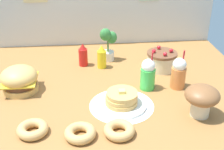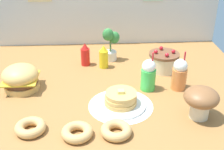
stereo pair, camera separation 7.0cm
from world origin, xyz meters
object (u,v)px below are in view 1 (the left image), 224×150
(layer_cake, at_px, (162,60))
(potted_plant, at_px, (108,43))
(donut_pink_glaze, at_px, (33,129))
(mushroom_stool, at_px, (202,98))
(pancake_stack, at_px, (122,100))
(ketchup_bottle, at_px, (83,55))
(donut_chocolate, at_px, (80,133))
(burger, at_px, (19,79))
(mustard_bottle, at_px, (102,57))
(donut_vanilla, at_px, (119,130))
(cream_soda_cup, at_px, (148,74))
(orange_float_cup, at_px, (179,73))

(layer_cake, xyz_separation_m, potted_plant, (-0.42, 0.22, 0.08))
(donut_pink_glaze, relative_size, mushroom_stool, 0.85)
(pancake_stack, xyz_separation_m, ketchup_bottle, (-0.24, 0.64, 0.05))
(pancake_stack, bearing_deg, donut_chocolate, -132.69)
(ketchup_bottle, height_order, mushroom_stool, mushroom_stool)
(layer_cake, bearing_deg, pancake_stack, -127.67)
(burger, xyz_separation_m, mushroom_stool, (1.18, -0.42, 0.04))
(mustard_bottle, distance_m, donut_vanilla, 0.88)
(burger, height_order, donut_vanilla, burger)
(pancake_stack, bearing_deg, cream_soda_cup, 43.99)
(pancake_stack, height_order, potted_plant, potted_plant)
(ketchup_bottle, bearing_deg, cream_soda_cup, -43.51)
(donut_vanilla, bearing_deg, pancake_stack, 80.19)
(mustard_bottle, bearing_deg, cream_soda_cup, -51.04)
(donut_chocolate, bearing_deg, mustard_bottle, 78.25)
(cream_soda_cup, distance_m, donut_vanilla, 0.58)
(cream_soda_cup, xyz_separation_m, orange_float_cup, (0.22, -0.00, 0.00))
(layer_cake, bearing_deg, potted_plant, 152.61)
(donut_pink_glaze, height_order, donut_vanilla, same)
(potted_plant, bearing_deg, donut_vanilla, -91.28)
(mustard_bottle, bearing_deg, donut_chocolate, -101.75)
(layer_cake, distance_m, orange_float_cup, 0.31)
(pancake_stack, height_order, donut_vanilla, pancake_stack)
(burger, xyz_separation_m, donut_pink_glaze, (0.15, -0.51, -0.06))
(orange_float_cup, distance_m, mushroom_stool, 0.36)
(cream_soda_cup, xyz_separation_m, potted_plant, (-0.24, 0.52, 0.04))
(orange_float_cup, distance_m, donut_pink_glaze, 1.09)
(burger, distance_m, potted_plant, 0.82)
(layer_cake, distance_m, donut_chocolate, 1.05)
(mushroom_stool, bearing_deg, donut_chocolate, -169.28)
(mustard_bottle, bearing_deg, orange_float_cup, -35.79)
(layer_cake, height_order, mushroom_stool, mushroom_stool)
(mustard_bottle, height_order, donut_vanilla, mustard_bottle)
(burger, distance_m, mushroom_stool, 1.25)
(burger, xyz_separation_m, ketchup_bottle, (0.46, 0.37, 0.00))
(mustard_bottle, distance_m, potted_plant, 0.17)
(layer_cake, distance_m, mustard_bottle, 0.49)
(donut_vanilla, bearing_deg, burger, 139.00)
(mustard_bottle, height_order, donut_pink_glaze, mustard_bottle)
(donut_vanilla, bearing_deg, mushroom_stool, 14.78)
(potted_plant, relative_size, mushroom_stool, 1.39)
(mushroom_stool, bearing_deg, orange_float_cup, 95.88)
(ketchup_bottle, height_order, mustard_bottle, same)
(donut_chocolate, bearing_deg, donut_pink_glaze, 167.53)
(burger, xyz_separation_m, orange_float_cup, (1.14, -0.07, 0.03))
(ketchup_bottle, relative_size, mushroom_stool, 0.91)
(burger, height_order, mushroom_stool, mushroom_stool)
(layer_cake, relative_size, mustard_bottle, 1.25)
(burger, relative_size, orange_float_cup, 0.88)
(orange_float_cup, height_order, potted_plant, potted_plant)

